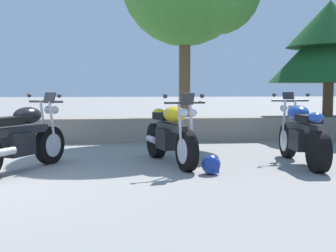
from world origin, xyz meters
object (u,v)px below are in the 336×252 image
object	(u,v)px
motorcycle_blue_far_right	(301,135)
rider_helmet	(211,165)
pine_tree_mid_left	(330,43)
motorcycle_yellow_centre	(171,135)
motorcycle_black_near_left	(20,139)

from	to	relation	value
motorcycle_blue_far_right	rider_helmet	world-z (taller)	motorcycle_blue_far_right
rider_helmet	pine_tree_mid_left	bearing A→B (deg)	48.97
motorcycle_yellow_centre	pine_tree_mid_left	xyz separation A→B (m)	(4.42, 3.58, 1.89)
motorcycle_black_near_left	motorcycle_yellow_centre	world-z (taller)	same
rider_helmet	motorcycle_blue_far_right	bearing A→B (deg)	23.28
motorcycle_yellow_centre	motorcycle_blue_far_right	xyz separation A→B (m)	(2.14, -0.23, 0.00)
motorcycle_yellow_centre	pine_tree_mid_left	bearing A→B (deg)	38.99
rider_helmet	pine_tree_mid_left	world-z (taller)	pine_tree_mid_left
motorcycle_yellow_centre	pine_tree_mid_left	distance (m)	5.99
pine_tree_mid_left	rider_helmet	bearing A→B (deg)	-131.03
motorcycle_yellow_centre	pine_tree_mid_left	world-z (taller)	pine_tree_mid_left
motorcycle_blue_far_right	pine_tree_mid_left	distance (m)	4.82
motorcycle_yellow_centre	pine_tree_mid_left	size ratio (longest dim) A/B	0.68
motorcycle_yellow_centre	motorcycle_blue_far_right	bearing A→B (deg)	-6.15
motorcycle_black_near_left	pine_tree_mid_left	bearing A→B (deg)	30.31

